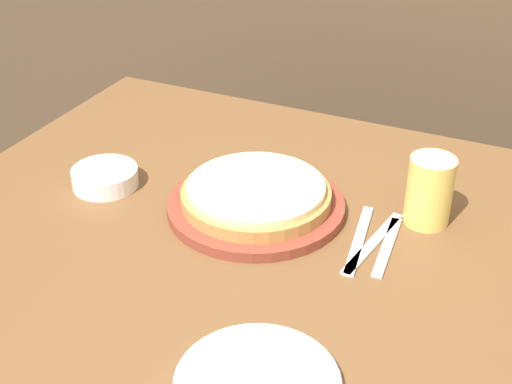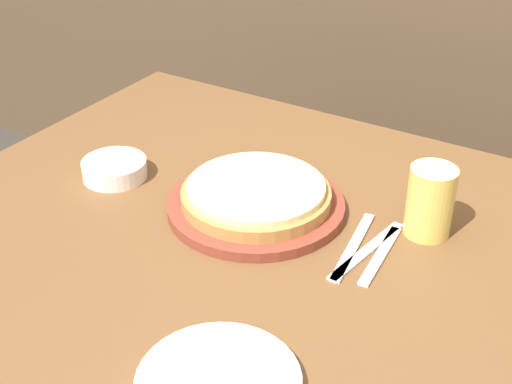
{
  "view_description": "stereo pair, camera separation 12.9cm",
  "coord_description": "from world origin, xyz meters",
  "views": [
    {
      "loc": [
        0.4,
        -0.95,
        1.47
      ],
      "look_at": [
        -0.07,
        0.06,
        0.8
      ],
      "focal_mm": 50.0,
      "sensor_mm": 36.0,
      "label": 1
    },
    {
      "loc": [
        0.51,
        -0.89,
        1.47
      ],
      "look_at": [
        -0.07,
        0.06,
        0.8
      ],
      "focal_mm": 50.0,
      "sensor_mm": 36.0,
      "label": 2
    }
  ],
  "objects": [
    {
      "name": "spoon",
      "position": [
        0.18,
        0.04,
        0.76
      ],
      "size": [
        0.03,
        0.18,
        0.0
      ],
      "color": "silver",
      "rests_on": "dining_table"
    },
    {
      "name": "pizza_on_board",
      "position": [
        -0.07,
        0.06,
        0.78
      ],
      "size": [
        0.33,
        0.33,
        0.06
      ],
      "color": "brown",
      "rests_on": "dining_table"
    },
    {
      "name": "side_bowl",
      "position": [
        -0.37,
        0.02,
        0.78
      ],
      "size": [
        0.13,
        0.13,
        0.04
      ],
      "color": "white",
      "rests_on": "dining_table"
    },
    {
      "name": "beer_glass",
      "position": [
        0.22,
        0.15,
        0.83
      ],
      "size": [
        0.08,
        0.08,
        0.13
      ],
      "color": "#E5C65B",
      "rests_on": "dining_table"
    },
    {
      "name": "dinner_knife",
      "position": [
        0.16,
        0.04,
        0.76
      ],
      "size": [
        0.05,
        0.21,
        0.0
      ],
      "color": "silver",
      "rests_on": "dining_table"
    },
    {
      "name": "fork",
      "position": [
        0.13,
        0.04,
        0.76
      ],
      "size": [
        0.05,
        0.21,
        0.0
      ],
      "color": "silver",
      "rests_on": "dining_table"
    }
  ]
}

